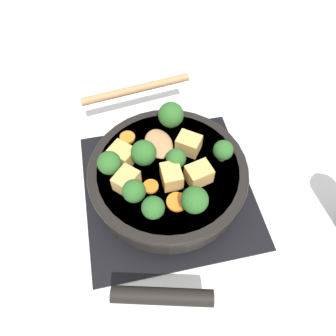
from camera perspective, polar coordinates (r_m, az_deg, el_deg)
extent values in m
plane|color=silver|center=(0.62, 0.00, -3.83)|extent=(2.40, 2.40, 0.00)
cube|color=black|center=(0.62, 0.00, -3.65)|extent=(0.31, 0.31, 0.01)
torus|color=black|center=(0.61, 0.00, -2.90)|extent=(0.24, 0.24, 0.01)
cube|color=black|center=(0.61, 0.00, -2.90)|extent=(0.01, 0.23, 0.01)
cube|color=black|center=(0.61, 0.00, -2.90)|extent=(0.23, 0.01, 0.01)
cylinder|color=black|center=(0.58, 0.00, -1.35)|extent=(0.27, 0.27, 0.05)
cylinder|color=brown|center=(0.58, 0.00, -1.14)|extent=(0.24, 0.24, 0.04)
torus|color=black|center=(0.56, 0.00, -0.22)|extent=(0.28, 0.28, 0.01)
cylinder|color=black|center=(0.49, -1.03, -21.42)|extent=(0.14, 0.06, 0.02)
ellipsoid|color=#A87A4C|center=(0.58, -1.62, 4.27)|extent=(0.06, 0.07, 0.01)
cylinder|color=#A87A4C|center=(0.68, -5.58, 13.51)|extent=(0.22, 0.04, 0.02)
cube|color=tan|center=(0.53, -7.26, -2.19)|extent=(0.05, 0.05, 0.03)
cube|color=tan|center=(0.53, 0.15, -1.50)|extent=(0.03, 0.04, 0.03)
cube|color=tan|center=(0.57, 3.62, 4.21)|extent=(0.05, 0.05, 0.03)
cube|color=tan|center=(0.54, 5.38, -1.07)|extent=(0.05, 0.04, 0.03)
cube|color=tan|center=(0.56, -7.97, 2.27)|extent=(0.05, 0.05, 0.03)
cylinder|color=#709956|center=(0.56, -9.88, -0.33)|extent=(0.01, 0.01, 0.01)
sphere|color=#285B23|center=(0.54, -10.20, 0.88)|extent=(0.04, 0.04, 0.04)
cylinder|color=#709956|center=(0.56, 1.34, 0.64)|extent=(0.01, 0.01, 0.01)
sphere|color=#285B23|center=(0.54, 1.38, 1.74)|extent=(0.03, 0.03, 0.03)
cylinder|color=#709956|center=(0.57, 9.43, 1.67)|extent=(0.01, 0.01, 0.01)
sphere|color=#285B23|center=(0.56, 9.70, 2.79)|extent=(0.03, 0.03, 0.03)
cylinder|color=#709956|center=(0.52, 4.49, -6.71)|extent=(0.01, 0.01, 0.01)
sphere|color=#285B23|center=(0.50, 4.66, -5.56)|extent=(0.04, 0.04, 0.04)
cylinder|color=#709956|center=(0.56, -4.13, 1.30)|extent=(0.01, 0.01, 0.01)
sphere|color=#285B23|center=(0.54, -4.27, 2.64)|extent=(0.04, 0.04, 0.04)
cylinder|color=#709956|center=(0.51, -2.53, -7.88)|extent=(0.01, 0.01, 0.01)
sphere|color=#285B23|center=(0.49, -2.61, -6.90)|extent=(0.04, 0.04, 0.04)
cylinder|color=#709956|center=(0.61, 0.49, 7.76)|extent=(0.01, 0.01, 0.01)
sphere|color=#285B23|center=(0.60, 0.51, 9.25)|extent=(0.05, 0.05, 0.05)
cylinder|color=#709956|center=(0.53, -5.76, -5.08)|extent=(0.01, 0.01, 0.01)
sphere|color=#285B23|center=(0.51, -5.94, -4.01)|extent=(0.04, 0.04, 0.04)
cylinder|color=orange|center=(0.54, -3.03, -3.22)|extent=(0.03, 0.03, 0.01)
cylinder|color=orange|center=(0.52, 1.39, -5.94)|extent=(0.03, 0.03, 0.01)
cylinder|color=orange|center=(0.60, -7.09, 5.30)|extent=(0.03, 0.03, 0.01)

